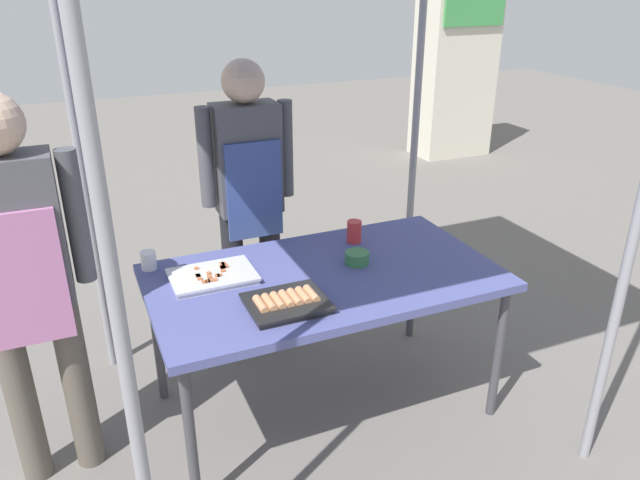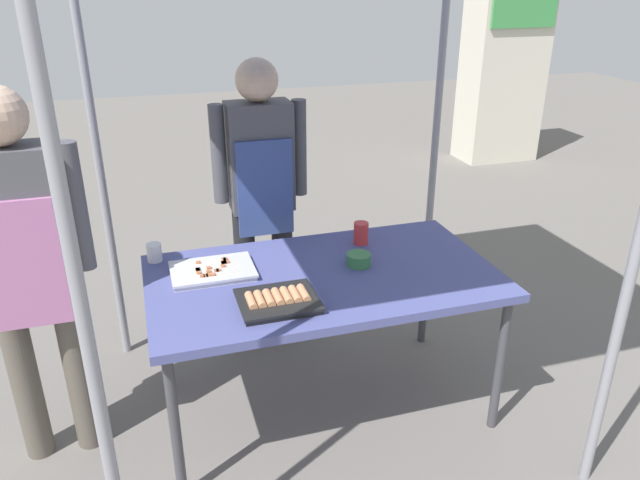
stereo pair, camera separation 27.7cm
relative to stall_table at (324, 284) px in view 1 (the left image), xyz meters
The scene contains 10 objects.
ground_plane 0.70m from the stall_table, ahead, with size 18.00×18.00×0.00m, color #66605B.
stall_table is the anchor object (origin of this frame).
tray_grilled_sausages 0.35m from the stall_table, 140.82° to the right, with size 0.33×0.28×0.05m.
tray_meat_skewers 0.51m from the stall_table, 163.46° to the left, with size 0.38×0.27×0.04m.
condiment_bowl 0.21m from the stall_table, 11.84° to the left, with size 0.12×0.12×0.06m, color #33723F.
drink_cup_near_edge 0.41m from the stall_table, 43.48° to the left, with size 0.07×0.07×0.11m, color red.
drink_cup_by_wok 0.83m from the stall_table, 153.29° to the left, with size 0.07×0.07×0.09m, color white.
vendor_woman 0.79m from the stall_table, 99.97° to the left, with size 0.52×0.23×1.63m.
customer_nearby 1.27m from the stall_table, behind, with size 0.52×0.23×1.66m.
neighbor_stall_left 4.98m from the stall_table, 48.55° to the left, with size 0.85×0.54×2.09m.
Camera 1 is at (-1.01, -2.28, 2.03)m, focal length 34.00 mm.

